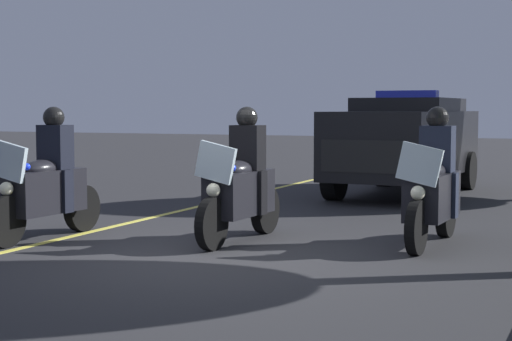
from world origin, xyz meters
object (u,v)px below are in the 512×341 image
object	(u,v)px
police_motorcycle_lead_left	(46,185)
police_motorcycle_lead_right	(241,187)
police_suv	(405,141)
police_motorcycle_trailing	(433,189)

from	to	relation	value
police_motorcycle_lead_left	police_motorcycle_lead_right	distance (m)	2.54
police_motorcycle_lead_left	police_suv	xyz separation A→B (m)	(-7.34, 2.96, 0.37)
police_suv	police_motorcycle_trailing	bearing A→B (deg)	16.62
police_motorcycle_lead_right	police_suv	size ratio (longest dim) A/B	0.43
police_motorcycle_lead_right	police_suv	world-z (taller)	police_suv
police_motorcycle_lead_left	police_suv	distance (m)	7.93
police_motorcycle_lead_right	police_motorcycle_lead_left	bearing A→B (deg)	-70.41
police_motorcycle_lead_left	police_motorcycle_trailing	size ratio (longest dim) A/B	1.00
police_motorcycle_lead_right	police_motorcycle_trailing	xyz separation A→B (m)	(-0.67, 2.31, 0.00)
police_suv	police_motorcycle_lead_left	bearing A→B (deg)	-21.98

